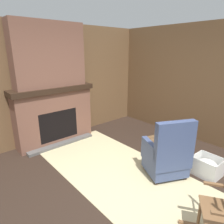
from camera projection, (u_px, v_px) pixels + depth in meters
The scene contains 12 objects.
ground_plane at pixel (128, 192), 3.01m from camera, with size 14.00×14.00×0.00m, color #2D2119.
wood_panel_wall_left at pixel (47, 84), 4.50m from camera, with size 0.06×5.76×2.64m.
wood_panel_wall_back at pixel (216, 86), 4.24m from camera, with size 5.76×0.09×2.64m.
fireplace_hearth at pixel (54, 115), 4.52m from camera, with size 0.63×1.81×1.30m.
chimney_breast at pixel (49, 55), 4.14m from camera, with size 0.37×1.50×1.32m.
area_rug at pixel (123, 174), 3.44m from camera, with size 3.76×1.61×0.01m.
armchair at pixel (167, 156), 3.31m from camera, with size 0.82×0.84×1.05m.
firewood_stack at pixel (154, 141), 4.57m from camera, with size 0.50×0.50×0.14m.
laundry_basket at pixel (207, 166), 3.41m from camera, with size 0.45×0.40×0.32m.
oil_lamp_vase at pixel (25, 85), 4.00m from camera, with size 0.09×0.09×0.24m.
storage_case at pixel (73, 81), 4.69m from camera, with size 0.15×0.25×0.13m.
decorative_plate_on_mantel at pixel (49, 81), 4.33m from camera, with size 0.07×0.25×0.25m.
Camera 1 is at (1.73, -1.84, 2.06)m, focal length 32.00 mm.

